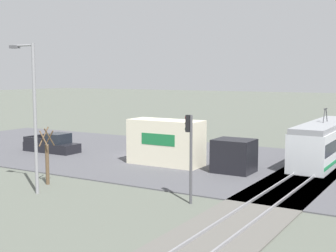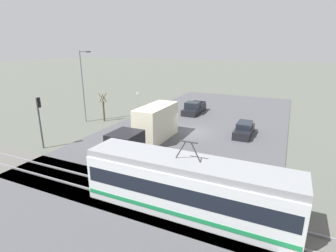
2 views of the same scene
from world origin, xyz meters
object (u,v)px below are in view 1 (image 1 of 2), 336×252
Objects in this scene: box_truck at (181,145)px; street_lamp_near_crossing at (33,109)px; street_tree at (47,159)px; sedan_car_0 at (165,140)px; traffic_light_pole at (190,146)px; pickup_truck at (53,145)px; light_rail_tram at (324,143)px.

box_truck is 12.73m from street_lamp_near_crossing.
box_truck is 10.71m from street_tree.
traffic_light_pole is at bearing 35.01° from sedan_car_0.
sedan_car_0 is 18.00m from street_tree.
street_lamp_near_crossing is (2.09, 1.04, 3.45)m from street_tree.
street_tree is at bearing -86.04° from traffic_light_pole.
pickup_truck is at bearing -40.16° from sedan_car_0.
pickup_truck is at bearing -139.35° from street_lamp_near_crossing.
box_truck is 1.89× the size of pickup_truck.
traffic_light_pole is at bearing 106.86° from street_lamp_near_crossing.
traffic_light_pole reaches higher than street_tree.
traffic_light_pole is at bearing 65.43° from pickup_truck.
street_tree reaches higher than pickup_truck.
light_rail_tram is at bearing 146.06° from street_lamp_near_crossing.
light_rail_tram is 1.38× the size of street_lamp_near_crossing.
light_rail_tram reaches higher than pickup_truck.
light_rail_tram is 11.91m from box_truck.
light_rail_tram is at bearing 140.81° from street_tree.
sedan_car_0 is 0.52× the size of street_lamp_near_crossing.
street_tree is at bearing 43.17° from pickup_truck.
sedan_car_0 is at bearing -172.00° from street_lamp_near_crossing.
street_tree reaches higher than sedan_car_0.
box_truck is at bearing 153.50° from street_tree.
light_rail_tram is 23.44m from street_lamp_near_crossing.
street_tree is at bearing -39.19° from light_rail_tram.
street_lamp_near_crossing reaches higher than light_rail_tram.
pickup_truck is at bearing -71.41° from light_rail_tram.
box_truck is 2.05× the size of traffic_light_pole.
light_rail_tram is 24.13m from pickup_truck.
street_lamp_near_crossing is (2.80, -9.22, 1.92)m from traffic_light_pole.
traffic_light_pole is 1.32× the size of street_tree.
street_lamp_near_crossing is at bearing 26.43° from street_tree.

